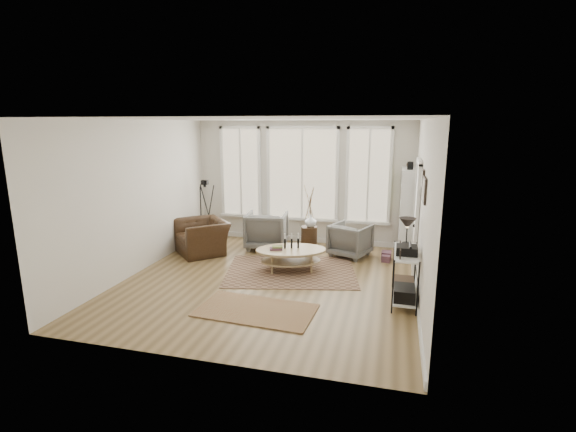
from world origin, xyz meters
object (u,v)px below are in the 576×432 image
(low_shelf, at_px, (405,271))
(armchair_right, at_px, (350,240))
(bookcase, at_px, (407,212))
(side_table, at_px, (309,219))
(coffee_table, at_px, (290,254))
(armchair_left, at_px, (267,230))
(accent_chair, at_px, (202,237))

(low_shelf, xyz_separation_m, armchair_right, (-1.10, 2.15, -0.15))
(bookcase, distance_m, armchair_right, 1.36)
(bookcase, xyz_separation_m, side_table, (-2.12, -0.17, -0.22))
(coffee_table, height_order, side_table, side_table)
(armchair_left, xyz_separation_m, accent_chair, (-1.28, -0.72, -0.06))
(accent_chair, bearing_deg, side_table, 64.46)
(bookcase, relative_size, low_shelf, 1.58)
(side_table, bearing_deg, bookcase, 4.68)
(side_table, bearing_deg, accent_chair, -160.63)
(low_shelf, bearing_deg, accent_chair, 160.30)
(side_table, bearing_deg, low_shelf, -48.74)
(armchair_right, relative_size, accent_chair, 0.70)
(coffee_table, bearing_deg, armchair_left, 124.10)
(side_table, relative_size, accent_chair, 1.35)
(accent_chair, bearing_deg, armchair_right, 55.64)
(accent_chair, bearing_deg, coffee_table, 29.33)
(side_table, xyz_separation_m, accent_chair, (-2.27, -0.80, -0.37))
(armchair_left, relative_size, side_table, 0.61)
(bookcase, height_order, accent_chair, bookcase)
(coffee_table, height_order, armchair_right, armchair_right)
(coffee_table, bearing_deg, bookcase, 35.89)
(armchair_right, bearing_deg, low_shelf, 138.79)
(low_shelf, bearing_deg, armchair_right, 117.20)
(low_shelf, bearing_deg, coffee_table, 156.46)
(bookcase, relative_size, armchair_right, 2.62)
(bookcase, relative_size, accent_chair, 1.82)
(armchair_right, bearing_deg, side_table, 9.92)
(low_shelf, xyz_separation_m, armchair_left, (-3.04, 2.27, -0.09))
(armchair_right, bearing_deg, accent_chair, 32.15)
(coffee_table, xyz_separation_m, accent_chair, (-2.19, 0.62, 0.03))
(bookcase, distance_m, coffee_table, 2.78)
(low_shelf, bearing_deg, armchair_left, 143.31)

